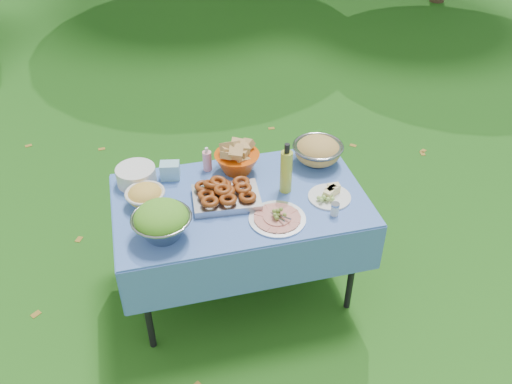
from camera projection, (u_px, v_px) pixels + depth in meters
ground at (242, 288)px, 3.62m from camera, size 80.00×80.00×0.00m
picnic_table at (241, 246)px, 3.39m from camera, size 1.46×0.86×0.76m
salad_bowl at (162, 221)px, 2.84m from camera, size 0.38×0.38×0.21m
pasta_bowl_white at (145, 195)px, 3.08m from camera, size 0.26×0.26×0.12m
plate_stack at (136, 175)px, 3.25m from camera, size 0.26×0.26×0.11m
wipes_box at (170, 171)px, 3.29m from camera, size 0.13×0.10×0.11m
sanitizer_bottle at (207, 159)px, 3.34m from camera, size 0.06×0.06×0.16m
bread_bowl at (237, 158)px, 3.33m from camera, size 0.36×0.36×0.19m
pasta_bowl_steel at (318, 150)px, 3.41m from camera, size 0.42×0.42×0.17m
fried_tray at (226, 195)px, 3.11m from camera, size 0.40×0.30×0.09m
charcuterie_platter at (277, 215)px, 2.98m from camera, size 0.42×0.42×0.07m
oil_bottle at (286, 168)px, 3.12m from camera, size 0.08×0.08×0.32m
cheese_plate at (330, 193)px, 3.14m from camera, size 0.29×0.29×0.07m
shaker at (335, 209)px, 3.02m from camera, size 0.06×0.06×0.08m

